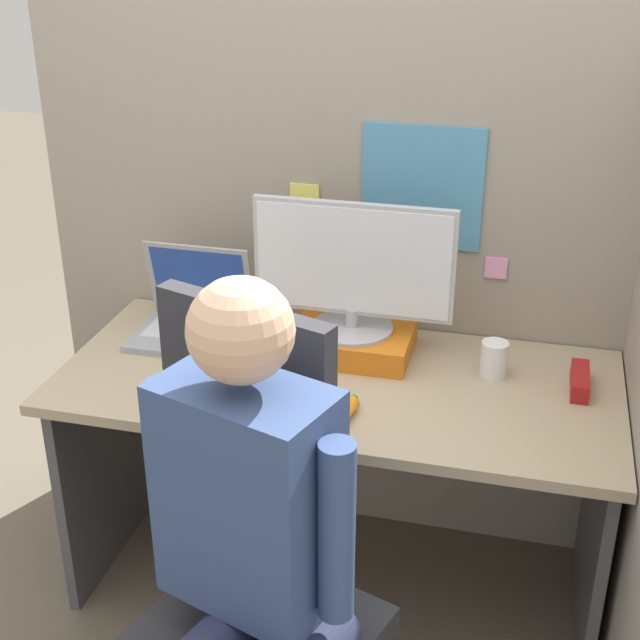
% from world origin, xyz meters
% --- Properties ---
extents(cubicle_panel_back, '(2.01, 0.05, 1.70)m').
position_xyz_m(cubicle_panel_back, '(0.00, 0.72, 0.85)').
color(cubicle_panel_back, gray).
rests_on(cubicle_panel_back, ground).
extents(desk, '(1.51, 0.69, 0.72)m').
position_xyz_m(desk, '(0.00, 0.35, 0.55)').
color(desk, tan).
rests_on(desk, ground).
extents(paper_box, '(0.34, 0.25, 0.07)m').
position_xyz_m(paper_box, '(0.01, 0.50, 0.76)').
color(paper_box, orange).
rests_on(paper_box, desk).
extents(monitor, '(0.56, 0.23, 0.37)m').
position_xyz_m(monitor, '(0.01, 0.50, 0.98)').
color(monitor, '#B2B2B7').
rests_on(monitor, paper_box).
extents(laptop, '(0.32, 0.26, 0.27)m').
position_xyz_m(laptop, '(-0.47, 0.49, 0.78)').
color(laptop, '#99999E').
rests_on(laptop, desk).
extents(mouse, '(0.06, 0.05, 0.04)m').
position_xyz_m(mouse, '(-0.20, 0.27, 0.74)').
color(mouse, silver).
rests_on(mouse, desk).
extents(stapler, '(0.05, 0.16, 0.05)m').
position_xyz_m(stapler, '(0.63, 0.44, 0.75)').
color(stapler, '#A31919').
rests_on(stapler, desk).
extents(carrot_toy, '(0.04, 0.16, 0.04)m').
position_xyz_m(carrot_toy, '(0.07, 0.13, 0.74)').
color(carrot_toy, orange).
rests_on(carrot_toy, desk).
extents(office_chair, '(0.59, 0.63, 1.13)m').
position_xyz_m(office_chair, '(-0.05, -0.25, 0.57)').
color(office_chair, '#2D2D33').
rests_on(office_chair, ground).
extents(person, '(0.47, 0.52, 1.30)m').
position_xyz_m(person, '(0.01, -0.43, 0.76)').
color(person, '#282D4C').
rests_on(person, ground).
extents(coffee_mug, '(0.07, 0.07, 0.10)m').
position_xyz_m(coffee_mug, '(0.41, 0.46, 0.77)').
color(coffee_mug, white).
rests_on(coffee_mug, desk).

